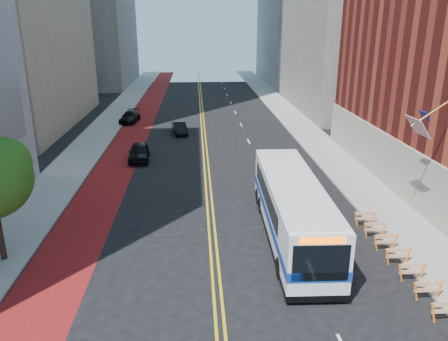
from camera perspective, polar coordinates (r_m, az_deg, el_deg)
ground at (r=19.68m, az=-0.51°, el=-19.50°), size 160.00×160.00×0.00m
sidewalk_left at (r=48.32m, az=-16.99°, el=3.43°), size 4.00×140.00×0.15m
sidewalk_right at (r=48.74m, az=11.69°, el=3.99°), size 4.00×140.00×0.15m
bus_lane_paint at (r=47.59m, az=-12.41°, el=3.50°), size 3.60×140.00×0.01m
center_line_inner at (r=47.04m, az=-2.81°, el=3.74°), size 0.14×140.00×0.01m
center_line_outer at (r=47.05m, az=-2.37°, el=3.75°), size 0.14×140.00×0.01m
lane_dashes at (r=55.09m, az=2.24°, el=5.99°), size 0.14×98.20×0.01m
construction_barriers at (r=24.44m, az=22.52°, el=-10.92°), size 1.42×10.91×1.00m
transit_bus at (r=25.97m, az=8.84°, el=-4.76°), size 3.31×13.45×3.68m
car_a at (r=41.30m, az=-11.06°, el=2.39°), size 2.09×4.67×1.56m
car_b at (r=50.62m, az=-5.82°, el=5.53°), size 2.07×4.23×1.33m
car_c at (r=57.62m, az=-12.19°, el=6.84°), size 2.51×4.94×1.37m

